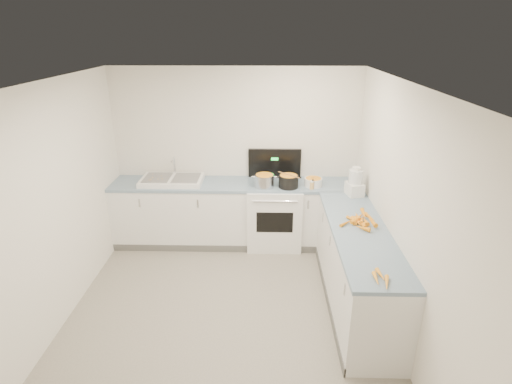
{
  "coord_description": "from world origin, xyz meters",
  "views": [
    {
      "loc": [
        0.4,
        -3.55,
        2.94
      ],
      "look_at": [
        0.3,
        1.1,
        1.05
      ],
      "focal_mm": 28.0,
      "sensor_mm": 36.0,
      "label": 1
    }
  ],
  "objects_px": {
    "spice_jar": "(312,186)",
    "food_processor": "(355,183)",
    "mixing_bowl": "(313,182)",
    "sink": "(172,180)",
    "extract_bottle": "(313,185)",
    "stove": "(274,214)",
    "black_pot": "(288,182)",
    "steel_pot": "(264,181)"
  },
  "relations": [
    {
      "from": "sink",
      "to": "black_pot",
      "type": "distance_m",
      "value": 1.64
    },
    {
      "from": "sink",
      "to": "steel_pot",
      "type": "relative_size",
      "value": 3.22
    },
    {
      "from": "sink",
      "to": "spice_jar",
      "type": "xyz_separation_m",
      "value": [
        1.95,
        -0.21,
        0.01
      ]
    },
    {
      "from": "stove",
      "to": "spice_jar",
      "type": "xyz_separation_m",
      "value": [
        0.5,
        -0.19,
        0.52
      ]
    },
    {
      "from": "steel_pot",
      "to": "mixing_bowl",
      "type": "relative_size",
      "value": 1.09
    },
    {
      "from": "steel_pot",
      "to": "spice_jar",
      "type": "height_order",
      "value": "steel_pot"
    },
    {
      "from": "steel_pot",
      "to": "black_pot",
      "type": "distance_m",
      "value": 0.33
    },
    {
      "from": "stove",
      "to": "sink",
      "type": "relative_size",
      "value": 1.58
    },
    {
      "from": "steel_pot",
      "to": "mixing_bowl",
      "type": "bearing_deg",
      "value": 4.22
    },
    {
      "from": "sink",
      "to": "food_processor",
      "type": "relative_size",
      "value": 2.24
    },
    {
      "from": "mixing_bowl",
      "to": "extract_bottle",
      "type": "xyz_separation_m",
      "value": [
        -0.02,
        -0.11,
        -0.0
      ]
    },
    {
      "from": "spice_jar",
      "to": "food_processor",
      "type": "distance_m",
      "value": 0.58
    },
    {
      "from": "steel_pot",
      "to": "extract_bottle",
      "type": "bearing_deg",
      "value": -5.58
    },
    {
      "from": "extract_bottle",
      "to": "food_processor",
      "type": "height_order",
      "value": "food_processor"
    },
    {
      "from": "sink",
      "to": "extract_bottle",
      "type": "relative_size",
      "value": 7.64
    },
    {
      "from": "sink",
      "to": "spice_jar",
      "type": "relative_size",
      "value": 8.58
    },
    {
      "from": "steel_pot",
      "to": "mixing_bowl",
      "type": "distance_m",
      "value": 0.68
    },
    {
      "from": "extract_bottle",
      "to": "spice_jar",
      "type": "distance_m",
      "value": 0.01
    },
    {
      "from": "stove",
      "to": "black_pot",
      "type": "relative_size",
      "value": 5.09
    },
    {
      "from": "mixing_bowl",
      "to": "food_processor",
      "type": "bearing_deg",
      "value": -32.46
    },
    {
      "from": "sink",
      "to": "extract_bottle",
      "type": "height_order",
      "value": "sink"
    },
    {
      "from": "steel_pot",
      "to": "extract_bottle",
      "type": "xyz_separation_m",
      "value": [
        0.65,
        -0.06,
        -0.02
      ]
    },
    {
      "from": "extract_bottle",
      "to": "food_processor",
      "type": "relative_size",
      "value": 0.29
    },
    {
      "from": "stove",
      "to": "spice_jar",
      "type": "height_order",
      "value": "stove"
    },
    {
      "from": "stove",
      "to": "food_processor",
      "type": "height_order",
      "value": "stove"
    },
    {
      "from": "mixing_bowl",
      "to": "food_processor",
      "type": "xyz_separation_m",
      "value": [
        0.5,
        -0.32,
        0.11
      ]
    },
    {
      "from": "sink",
      "to": "extract_bottle",
      "type": "xyz_separation_m",
      "value": [
        1.96,
        -0.2,
        0.02
      ]
    },
    {
      "from": "steel_pot",
      "to": "spice_jar",
      "type": "bearing_deg",
      "value": -5.97
    },
    {
      "from": "stove",
      "to": "black_pot",
      "type": "xyz_separation_m",
      "value": [
        0.18,
        -0.13,
        0.54
      ]
    },
    {
      "from": "sink",
      "to": "steel_pot",
      "type": "height_order",
      "value": "sink"
    },
    {
      "from": "black_pot",
      "to": "food_processor",
      "type": "xyz_separation_m",
      "value": [
        0.84,
        -0.26,
        0.09
      ]
    },
    {
      "from": "food_processor",
      "to": "extract_bottle",
      "type": "bearing_deg",
      "value": 158.61
    },
    {
      "from": "spice_jar",
      "to": "food_processor",
      "type": "xyz_separation_m",
      "value": [
        0.53,
        -0.2,
        0.11
      ]
    },
    {
      "from": "black_pot",
      "to": "food_processor",
      "type": "bearing_deg",
      "value": -17.17
    },
    {
      "from": "black_pot",
      "to": "sink",
      "type": "bearing_deg",
      "value": 174.93
    },
    {
      "from": "black_pot",
      "to": "extract_bottle",
      "type": "height_order",
      "value": "black_pot"
    },
    {
      "from": "spice_jar",
      "to": "stove",
      "type": "bearing_deg",
      "value": 159.06
    },
    {
      "from": "steel_pot",
      "to": "food_processor",
      "type": "height_order",
      "value": "food_processor"
    },
    {
      "from": "sink",
      "to": "steel_pot",
      "type": "distance_m",
      "value": 1.31
    },
    {
      "from": "food_processor",
      "to": "mixing_bowl",
      "type": "bearing_deg",
      "value": 147.54
    },
    {
      "from": "black_pot",
      "to": "spice_jar",
      "type": "xyz_separation_m",
      "value": [
        0.31,
        -0.06,
        -0.03
      ]
    },
    {
      "from": "stove",
      "to": "food_processor",
      "type": "xyz_separation_m",
      "value": [
        1.03,
        -0.39,
        0.63
      ]
    }
  ]
}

